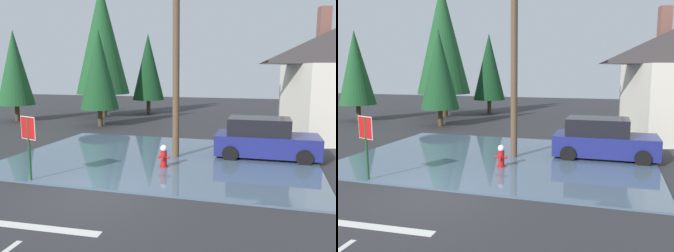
% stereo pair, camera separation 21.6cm
% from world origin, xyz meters
% --- Properties ---
extents(ground_plane, '(80.00, 80.00, 0.10)m').
position_xyz_m(ground_plane, '(0.00, 0.00, -0.05)').
color(ground_plane, '#2D2D30').
extents(flood_puddle, '(12.33, 8.84, 0.07)m').
position_xyz_m(flood_puddle, '(0.70, 4.79, 0.03)').
color(flood_puddle, '#4C6075').
rests_on(flood_puddle, ground).
extents(lane_stop_bar, '(4.07, 0.47, 0.01)m').
position_xyz_m(lane_stop_bar, '(-0.64, -2.41, 0.00)').
color(lane_stop_bar, silver).
rests_on(lane_stop_bar, ground).
extents(stop_sign_near, '(0.72, 0.27, 2.18)m').
position_xyz_m(stop_sign_near, '(-2.57, 0.60, 1.56)').
color(stop_sign_near, '#1E4C28').
rests_on(stop_sign_near, ground).
extents(fire_hydrant, '(0.45, 0.39, 0.90)m').
position_xyz_m(fire_hydrant, '(1.19, 3.38, 0.44)').
color(fire_hydrant, red).
rests_on(fire_hydrant, ground).
extents(utility_pole, '(1.60, 0.28, 8.50)m').
position_xyz_m(utility_pole, '(1.21, 5.07, 4.43)').
color(utility_pole, brown).
rests_on(utility_pole, ground).
extents(parked_car, '(4.20, 2.14, 1.71)m').
position_xyz_m(parked_car, '(4.78, 6.09, 0.81)').
color(parked_car, navy).
rests_on(parked_car, ground).
extents(pine_tree_tall_left, '(2.63, 2.63, 6.57)m').
position_xyz_m(pine_tree_tall_left, '(-12.91, 13.01, 3.86)').
color(pine_tree_tall_left, '#4C3823').
rests_on(pine_tree_tall_left, ground).
extents(pine_tree_mid_left, '(2.69, 2.69, 6.73)m').
position_xyz_m(pine_tree_mid_left, '(-5.07, 19.87, 3.96)').
color(pine_tree_mid_left, '#4C3823').
rests_on(pine_tree_mid_left, ground).
extents(pine_tree_short_left, '(2.54, 2.54, 6.35)m').
position_xyz_m(pine_tree_short_left, '(-5.90, 12.38, 3.73)').
color(pine_tree_short_left, '#4C3823').
rests_on(pine_tree_short_left, ground).
extents(pine_tree_far_center, '(4.15, 4.15, 10.37)m').
position_xyz_m(pine_tree_far_center, '(-7.84, 16.90, 6.10)').
color(pine_tree_far_center, '#4C3823').
rests_on(pine_tree_far_center, ground).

